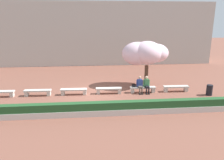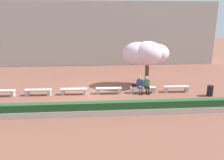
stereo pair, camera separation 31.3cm
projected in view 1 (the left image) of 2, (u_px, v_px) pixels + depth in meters
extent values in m
plane|color=brown|center=(92.00, 94.00, 16.36)|extent=(100.00, 100.00, 0.00)
cube|color=#B7B2A8|center=(90.00, 33.00, 27.39)|extent=(29.97, 4.00, 7.46)
cube|color=beige|center=(0.00, 92.00, 15.65)|extent=(1.95, 0.48, 0.10)
cube|color=beige|center=(12.00, 94.00, 15.76)|extent=(0.25, 0.35, 0.35)
cube|color=beige|center=(38.00, 91.00, 15.89)|extent=(1.95, 0.48, 0.10)
cube|color=beige|center=(27.00, 94.00, 15.90)|extent=(0.25, 0.35, 0.35)
cube|color=beige|center=(49.00, 93.00, 16.00)|extent=(0.25, 0.35, 0.35)
cube|color=beige|center=(74.00, 90.00, 16.13)|extent=(1.95, 0.48, 0.10)
cube|color=beige|center=(63.00, 93.00, 16.14)|extent=(0.25, 0.35, 0.35)
cube|color=beige|center=(85.00, 92.00, 16.24)|extent=(0.25, 0.35, 0.35)
cube|color=beige|center=(109.00, 88.00, 16.37)|extent=(1.95, 0.48, 0.10)
cube|color=beige|center=(98.00, 92.00, 16.38)|extent=(0.25, 0.35, 0.35)
cube|color=beige|center=(119.00, 91.00, 16.48)|extent=(0.25, 0.35, 0.35)
cube|color=beige|center=(143.00, 87.00, 16.61)|extent=(1.95, 0.48, 0.10)
cube|color=beige|center=(132.00, 91.00, 16.62)|extent=(0.25, 0.35, 0.35)
cube|color=beige|center=(153.00, 90.00, 16.72)|extent=(0.25, 0.35, 0.35)
cube|color=beige|center=(176.00, 87.00, 16.85)|extent=(1.95, 0.48, 0.10)
cube|color=beige|center=(166.00, 90.00, 16.86)|extent=(0.25, 0.35, 0.35)
cube|color=beige|center=(186.00, 89.00, 16.96)|extent=(0.25, 0.35, 0.35)
cube|color=black|center=(140.00, 94.00, 16.27)|extent=(0.11, 0.23, 0.06)
cylinder|color=brown|center=(140.00, 91.00, 16.27)|extent=(0.10, 0.10, 0.42)
cube|color=black|center=(142.00, 94.00, 16.30)|extent=(0.11, 0.23, 0.06)
cylinder|color=brown|center=(142.00, 91.00, 16.30)|extent=(0.10, 0.10, 0.42)
cube|color=brown|center=(140.00, 87.00, 16.38)|extent=(0.31, 0.42, 0.12)
cube|color=#2D4289|center=(140.00, 83.00, 16.52)|extent=(0.35, 0.24, 0.54)
sphere|color=tan|center=(140.00, 77.00, 16.41)|extent=(0.21, 0.21, 0.21)
cylinder|color=#2D4289|center=(137.00, 83.00, 16.48)|extent=(0.09, 0.09, 0.50)
cylinder|color=#2D4289|center=(142.00, 83.00, 16.55)|extent=(0.09, 0.09, 0.50)
cube|color=black|center=(147.00, 94.00, 16.32)|extent=(0.11, 0.22, 0.06)
cylinder|color=black|center=(146.00, 91.00, 16.32)|extent=(0.10, 0.10, 0.42)
cube|color=black|center=(149.00, 94.00, 16.34)|extent=(0.11, 0.22, 0.06)
cylinder|color=black|center=(149.00, 91.00, 16.34)|extent=(0.10, 0.10, 0.42)
cube|color=black|center=(147.00, 87.00, 16.43)|extent=(0.30, 0.41, 0.12)
cube|color=#428451|center=(146.00, 82.00, 16.57)|extent=(0.35, 0.24, 0.54)
sphere|color=beige|center=(147.00, 77.00, 16.46)|extent=(0.21, 0.21, 0.21)
cylinder|color=#428451|center=(144.00, 83.00, 16.53)|extent=(0.09, 0.09, 0.50)
cylinder|color=#428451|center=(149.00, 83.00, 16.59)|extent=(0.09, 0.09, 0.50)
cube|color=black|center=(134.00, 86.00, 16.51)|extent=(0.30, 0.14, 0.22)
cube|color=black|center=(134.00, 85.00, 16.48)|extent=(0.30, 0.15, 0.04)
torus|color=black|center=(134.00, 84.00, 16.46)|extent=(0.14, 0.02, 0.14)
cylinder|color=#513828|center=(146.00, 76.00, 18.26)|extent=(0.31, 0.31, 1.73)
ellipsoid|color=#F4CCDB|center=(147.00, 53.00, 17.75)|extent=(2.50, 2.66, 1.88)
ellipsoid|color=#F4CCDB|center=(137.00, 54.00, 17.96)|extent=(2.53, 2.32, 1.90)
ellipsoid|color=#F4CCDB|center=(156.00, 53.00, 17.95)|extent=(2.02, 2.12, 1.52)
cube|color=beige|center=(92.00, 112.00, 12.67)|extent=(17.93, 0.50, 0.36)
cube|color=#235128|center=(92.00, 106.00, 12.56)|extent=(17.83, 0.44, 0.44)
cylinder|color=black|center=(209.00, 90.00, 16.04)|extent=(0.44, 0.44, 0.78)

